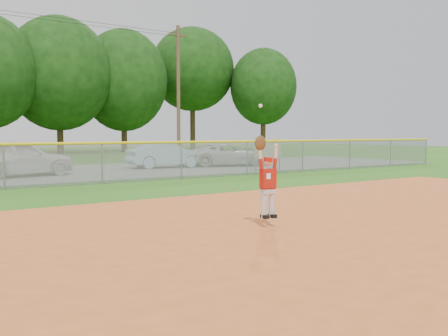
{
  "coord_description": "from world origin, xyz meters",
  "views": [
    {
      "loc": [
        -6.66,
        -7.45,
        1.86
      ],
      "look_at": [
        -0.48,
        1.48,
        1.1
      ],
      "focal_mm": 40.0,
      "sensor_mm": 36.0,
      "label": 1
    }
  ],
  "objects_px": {
    "car_blue": "(166,155)",
    "sponsor_sign": "(268,149)",
    "car_white_b": "(229,155)",
    "car_white_a": "(17,158)",
    "ballplayer": "(267,177)"
  },
  "relations": [
    {
      "from": "car_white_a",
      "to": "ballplayer",
      "type": "relative_size",
      "value": 2.1
    },
    {
      "from": "car_white_a",
      "to": "sponsor_sign",
      "type": "height_order",
      "value": "sponsor_sign"
    },
    {
      "from": "car_blue",
      "to": "ballplayer",
      "type": "bearing_deg",
      "value": 162.84
    },
    {
      "from": "car_white_a",
      "to": "car_white_b",
      "type": "distance_m",
      "value": 11.4
    },
    {
      "from": "car_white_a",
      "to": "sponsor_sign",
      "type": "bearing_deg",
      "value": -120.21
    },
    {
      "from": "car_blue",
      "to": "car_white_b",
      "type": "relative_size",
      "value": 0.91
    },
    {
      "from": "car_white_b",
      "to": "sponsor_sign",
      "type": "distance_m",
      "value": 3.98
    },
    {
      "from": "car_white_a",
      "to": "sponsor_sign",
      "type": "distance_m",
      "value": 11.44
    },
    {
      "from": "car_blue",
      "to": "car_white_b",
      "type": "distance_m",
      "value": 3.67
    },
    {
      "from": "car_blue",
      "to": "ballplayer",
      "type": "distance_m",
      "value": 17.35
    },
    {
      "from": "car_white_b",
      "to": "sponsor_sign",
      "type": "xyz_separation_m",
      "value": [
        -0.43,
        -3.93,
        0.42
      ]
    },
    {
      "from": "car_blue",
      "to": "sponsor_sign",
      "type": "height_order",
      "value": "sponsor_sign"
    },
    {
      "from": "car_white_b",
      "to": "sponsor_sign",
      "type": "relative_size",
      "value": 2.46
    },
    {
      "from": "car_blue",
      "to": "sponsor_sign",
      "type": "relative_size",
      "value": 2.24
    },
    {
      "from": "car_blue",
      "to": "sponsor_sign",
      "type": "xyz_separation_m",
      "value": [
        3.17,
        -4.64,
        0.37
      ]
    }
  ]
}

